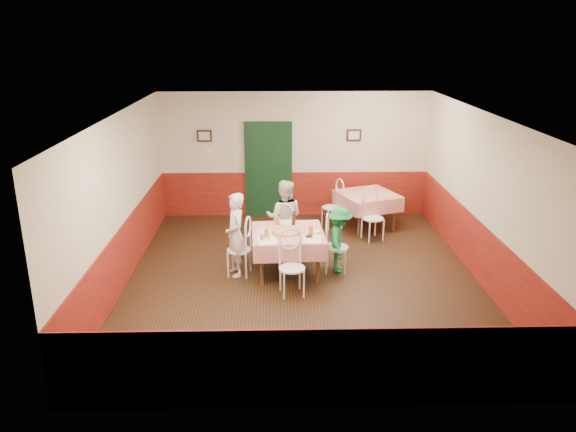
{
  "coord_description": "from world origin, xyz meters",
  "views": [
    {
      "loc": [
        -0.47,
        -8.83,
        4.08
      ],
      "look_at": [
        -0.24,
        0.23,
        1.05
      ],
      "focal_mm": 35.0,
      "sensor_mm": 36.0,
      "label": 1
    }
  ],
  "objects_px": {
    "beer_bottle": "(294,219)",
    "second_table": "(367,211)",
    "chair_near": "(292,268)",
    "diner_far": "(284,218)",
    "glass_a": "(266,233)",
    "chair_second_a": "(332,207)",
    "diner_left": "(236,235)",
    "chair_second_b": "(373,218)",
    "wallet": "(309,236)",
    "main_table": "(288,253)",
    "chair_left": "(239,250)",
    "chair_far": "(285,232)",
    "chair_right": "(336,247)",
    "pizza": "(287,231)",
    "glass_c": "(277,221)",
    "diner_right": "(339,240)",
    "glass_b": "(311,231)"
  },
  "relations": [
    {
      "from": "glass_a",
      "to": "diner_left",
      "type": "xyz_separation_m",
      "value": [
        -0.53,
        0.19,
        -0.1
      ]
    },
    {
      "from": "chair_near",
      "to": "diner_left",
      "type": "relative_size",
      "value": 0.61
    },
    {
      "from": "glass_b",
      "to": "wallet",
      "type": "xyz_separation_m",
      "value": [
        -0.04,
        -0.08,
        -0.07
      ]
    },
    {
      "from": "chair_far",
      "to": "chair_second_a",
      "type": "bearing_deg",
      "value": -121.78
    },
    {
      "from": "beer_bottle",
      "to": "chair_right",
      "type": "bearing_deg",
      "value": -24.27
    },
    {
      "from": "diner_right",
      "to": "diner_left",
      "type": "bearing_deg",
      "value": 98.95
    },
    {
      "from": "wallet",
      "to": "main_table",
      "type": "bearing_deg",
      "value": 140.3
    },
    {
      "from": "chair_left",
      "to": "chair_far",
      "type": "relative_size",
      "value": 1.0
    },
    {
      "from": "main_table",
      "to": "pizza",
      "type": "bearing_deg",
      "value": -125.25
    },
    {
      "from": "chair_near",
      "to": "diner_far",
      "type": "height_order",
      "value": "diner_far"
    },
    {
      "from": "main_table",
      "to": "diner_right",
      "type": "xyz_separation_m",
      "value": [
        0.9,
        0.05,
        0.21
      ]
    },
    {
      "from": "chair_second_a",
      "to": "diner_right",
      "type": "distance_m",
      "value": 2.31
    },
    {
      "from": "chair_far",
      "to": "chair_near",
      "type": "relative_size",
      "value": 1.0
    },
    {
      "from": "chair_near",
      "to": "pizza",
      "type": "height_order",
      "value": "chair_near"
    },
    {
      "from": "wallet",
      "to": "beer_bottle",
      "type": "bearing_deg",
      "value": 107.35
    },
    {
      "from": "second_table",
      "to": "glass_b",
      "type": "xyz_separation_m",
      "value": [
        -1.38,
        -2.53,
        0.46
      ]
    },
    {
      "from": "main_table",
      "to": "chair_left",
      "type": "xyz_separation_m",
      "value": [
        -0.85,
        -0.04,
        0.08
      ]
    },
    {
      "from": "chair_left",
      "to": "diner_left",
      "type": "xyz_separation_m",
      "value": [
        -0.05,
        -0.0,
        0.28
      ]
    },
    {
      "from": "glass_a",
      "to": "beer_bottle",
      "type": "bearing_deg",
      "value": 52.35
    },
    {
      "from": "main_table",
      "to": "diner_left",
      "type": "distance_m",
      "value": 0.97
    },
    {
      "from": "second_table",
      "to": "diner_left",
      "type": "distance_m",
      "value": 3.59
    },
    {
      "from": "chair_left",
      "to": "chair_second_a",
      "type": "xyz_separation_m",
      "value": [
        1.86,
        2.39,
        0.0
      ]
    },
    {
      "from": "glass_a",
      "to": "chair_second_a",
      "type": "bearing_deg",
      "value": 62.04
    },
    {
      "from": "beer_bottle",
      "to": "wallet",
      "type": "distance_m",
      "value": 0.68
    },
    {
      "from": "chair_second_a",
      "to": "glass_c",
      "type": "xyz_separation_m",
      "value": [
        -1.19,
        -1.95,
        0.38
      ]
    },
    {
      "from": "glass_a",
      "to": "diner_right",
      "type": "distance_m",
      "value": 1.32
    },
    {
      "from": "chair_right",
      "to": "pizza",
      "type": "bearing_deg",
      "value": 102.82
    },
    {
      "from": "glass_b",
      "to": "glass_c",
      "type": "xyz_separation_m",
      "value": [
        -0.56,
        0.57,
        -0.0
      ]
    },
    {
      "from": "chair_left",
      "to": "chair_near",
      "type": "distance_m",
      "value": 1.2
    },
    {
      "from": "chair_left",
      "to": "beer_bottle",
      "type": "height_order",
      "value": "beer_bottle"
    },
    {
      "from": "diner_left",
      "to": "glass_a",
      "type": "bearing_deg",
      "value": 53.2
    },
    {
      "from": "glass_c",
      "to": "beer_bottle",
      "type": "relative_size",
      "value": 0.64
    },
    {
      "from": "chair_second_a",
      "to": "wallet",
      "type": "bearing_deg",
      "value": -34.7
    },
    {
      "from": "chair_second_a",
      "to": "pizza",
      "type": "distance_m",
      "value": 2.6
    },
    {
      "from": "diner_right",
      "to": "pizza",
      "type": "bearing_deg",
      "value": 100.16
    },
    {
      "from": "chair_far",
      "to": "chair_second_b",
      "type": "distance_m",
      "value": 1.95
    },
    {
      "from": "second_table",
      "to": "chair_left",
      "type": "bearing_deg",
      "value": -137.44
    },
    {
      "from": "chair_far",
      "to": "diner_left",
      "type": "relative_size",
      "value": 0.61
    },
    {
      "from": "chair_second_b",
      "to": "glass_b",
      "type": "xyz_separation_m",
      "value": [
        -1.38,
        -1.78,
        0.39
      ]
    },
    {
      "from": "beer_bottle",
      "to": "second_table",
      "type": "bearing_deg",
      "value": 50.12
    },
    {
      "from": "diner_far",
      "to": "glass_a",
      "type": "bearing_deg",
      "value": 80.84
    },
    {
      "from": "pizza",
      "to": "glass_c",
      "type": "xyz_separation_m",
      "value": [
        -0.17,
        0.42,
        0.06
      ]
    },
    {
      "from": "chair_second_b",
      "to": "wallet",
      "type": "relative_size",
      "value": 8.18
    },
    {
      "from": "chair_second_a",
      "to": "chair_second_b",
      "type": "height_order",
      "value": "same"
    },
    {
      "from": "second_table",
      "to": "beer_bottle",
      "type": "relative_size",
      "value": 4.87
    },
    {
      "from": "chair_right",
      "to": "main_table",
      "type": "bearing_deg",
      "value": 101.54
    },
    {
      "from": "chair_left",
      "to": "chair_right",
      "type": "relative_size",
      "value": 1.0
    },
    {
      "from": "diner_far",
      "to": "beer_bottle",
      "type": "bearing_deg",
      "value": 113.17
    },
    {
      "from": "chair_far",
      "to": "beer_bottle",
      "type": "xyz_separation_m",
      "value": [
        0.15,
        -0.47,
        0.43
      ]
    },
    {
      "from": "chair_far",
      "to": "glass_c",
      "type": "xyz_separation_m",
      "value": [
        -0.14,
        -0.45,
        0.38
      ]
    }
  ]
}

